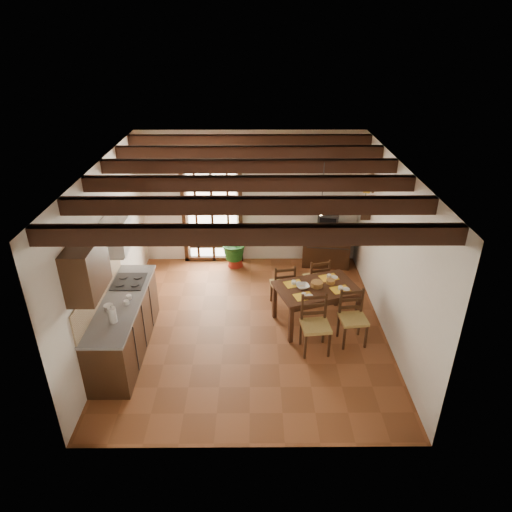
{
  "coord_description": "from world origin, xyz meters",
  "views": [
    {
      "loc": [
        0.06,
        -6.4,
        4.66
      ],
      "look_at": [
        0.1,
        0.4,
        1.15
      ],
      "focal_mm": 32.0,
      "sensor_mm": 36.0,
      "label": 1
    }
  ],
  "objects_px": {
    "pendant_lamp": "(321,208)",
    "potted_plant": "(235,242)",
    "chair_far_left": "(283,292)",
    "chair_far_right": "(316,286)",
    "kitchen_counter": "(124,325)",
    "chair_near_right": "(352,327)",
    "chair_near_left": "(315,334)",
    "crt_tv": "(328,221)",
    "dining_table": "(316,291)",
    "sideboard": "(326,247)"
  },
  "relations": [
    {
      "from": "chair_near_right",
      "to": "chair_far_left",
      "type": "relative_size",
      "value": 1.03
    },
    {
      "from": "chair_near_left",
      "to": "chair_near_right",
      "type": "relative_size",
      "value": 1.04
    },
    {
      "from": "kitchen_counter",
      "to": "crt_tv",
      "type": "relative_size",
      "value": 4.66
    },
    {
      "from": "chair_near_left",
      "to": "pendant_lamp",
      "type": "bearing_deg",
      "value": 77.12
    },
    {
      "from": "chair_far_left",
      "to": "pendant_lamp",
      "type": "relative_size",
      "value": 1.03
    },
    {
      "from": "chair_near_right",
      "to": "crt_tv",
      "type": "xyz_separation_m",
      "value": [
        -0.05,
        2.64,
        0.74
      ]
    },
    {
      "from": "chair_far_left",
      "to": "crt_tv",
      "type": "bearing_deg",
      "value": -132.58
    },
    {
      "from": "chair_far_right",
      "to": "potted_plant",
      "type": "xyz_separation_m",
      "value": [
        -1.54,
        1.31,
        0.29
      ]
    },
    {
      "from": "pendant_lamp",
      "to": "potted_plant",
      "type": "bearing_deg",
      "value": 126.38
    },
    {
      "from": "chair_far_left",
      "to": "chair_far_right",
      "type": "relative_size",
      "value": 0.99
    },
    {
      "from": "chair_far_left",
      "to": "potted_plant",
      "type": "relative_size",
      "value": 0.41
    },
    {
      "from": "dining_table",
      "to": "chair_far_right",
      "type": "distance_m",
      "value": 0.83
    },
    {
      "from": "dining_table",
      "to": "chair_far_left",
      "type": "relative_size",
      "value": 1.74
    },
    {
      "from": "dining_table",
      "to": "crt_tv",
      "type": "xyz_separation_m",
      "value": [
        0.48,
        2.11,
        0.39
      ]
    },
    {
      "from": "sideboard",
      "to": "potted_plant",
      "type": "bearing_deg",
      "value": -171.05
    },
    {
      "from": "kitchen_counter",
      "to": "potted_plant",
      "type": "bearing_deg",
      "value": 59.53
    },
    {
      "from": "pendant_lamp",
      "to": "chair_far_right",
      "type": "bearing_deg",
      "value": 81.11
    },
    {
      "from": "crt_tv",
      "to": "chair_far_right",
      "type": "bearing_deg",
      "value": -93.34
    },
    {
      "from": "chair_far_left",
      "to": "pendant_lamp",
      "type": "bearing_deg",
      "value": 130.54
    },
    {
      "from": "potted_plant",
      "to": "kitchen_counter",
      "type": "bearing_deg",
      "value": -120.47
    },
    {
      "from": "potted_plant",
      "to": "pendant_lamp",
      "type": "distance_m",
      "value": 2.86
    },
    {
      "from": "chair_near_right",
      "to": "pendant_lamp",
      "type": "bearing_deg",
      "value": 123.0
    },
    {
      "from": "pendant_lamp",
      "to": "chair_near_right",
      "type": "bearing_deg",
      "value": -50.31
    },
    {
      "from": "kitchen_counter",
      "to": "chair_near_left",
      "type": "distance_m",
      "value": 2.97
    },
    {
      "from": "chair_far_left",
      "to": "sideboard",
      "type": "bearing_deg",
      "value": -132.48
    },
    {
      "from": "chair_far_right",
      "to": "crt_tv",
      "type": "xyz_separation_m",
      "value": [
        0.38,
        1.36,
        0.74
      ]
    },
    {
      "from": "kitchen_counter",
      "to": "chair_far_left",
      "type": "height_order",
      "value": "kitchen_counter"
    },
    {
      "from": "crt_tv",
      "to": "potted_plant",
      "type": "distance_m",
      "value": 1.97
    },
    {
      "from": "pendant_lamp",
      "to": "crt_tv",
      "type": "bearing_deg",
      "value": 76.49
    },
    {
      "from": "chair_far_left",
      "to": "chair_near_left",
      "type": "bearing_deg",
      "value": 98.68
    },
    {
      "from": "kitchen_counter",
      "to": "chair_near_right",
      "type": "height_order",
      "value": "kitchen_counter"
    },
    {
      "from": "chair_near_left",
      "to": "dining_table",
      "type": "bearing_deg",
      "value": 76.23
    },
    {
      "from": "dining_table",
      "to": "chair_far_left",
      "type": "xyz_separation_m",
      "value": [
        -0.53,
        0.54,
        -0.35
      ]
    },
    {
      "from": "dining_table",
      "to": "sideboard",
      "type": "height_order",
      "value": "sideboard"
    },
    {
      "from": "chair_near_right",
      "to": "dining_table",
      "type": "bearing_deg",
      "value": 127.87
    },
    {
      "from": "dining_table",
      "to": "chair_near_left",
      "type": "relative_size",
      "value": 1.62
    },
    {
      "from": "crt_tv",
      "to": "sideboard",
      "type": "bearing_deg",
      "value": 102.3
    },
    {
      "from": "chair_near_left",
      "to": "sideboard",
      "type": "height_order",
      "value": "chair_near_left"
    },
    {
      "from": "dining_table",
      "to": "chair_near_left",
      "type": "bearing_deg",
      "value": -115.88
    },
    {
      "from": "crt_tv",
      "to": "pendant_lamp",
      "type": "bearing_deg",
      "value": -91.21
    },
    {
      "from": "chair_near_left",
      "to": "chair_far_right",
      "type": "height_order",
      "value": "chair_near_left"
    },
    {
      "from": "chair_far_left",
      "to": "chair_far_right",
      "type": "xyz_separation_m",
      "value": [
        0.63,
        0.21,
        0.0
      ]
    },
    {
      "from": "potted_plant",
      "to": "dining_table",
      "type": "bearing_deg",
      "value": -54.98
    },
    {
      "from": "kitchen_counter",
      "to": "crt_tv",
      "type": "distance_m",
      "value": 4.56
    },
    {
      "from": "chair_near_left",
      "to": "chair_far_left",
      "type": "height_order",
      "value": "chair_near_left"
    },
    {
      "from": "dining_table",
      "to": "potted_plant",
      "type": "height_order",
      "value": "potted_plant"
    },
    {
      "from": "chair_far_right",
      "to": "sideboard",
      "type": "distance_m",
      "value": 1.43
    },
    {
      "from": "chair_far_left",
      "to": "chair_far_right",
      "type": "distance_m",
      "value": 0.66
    },
    {
      "from": "dining_table",
      "to": "chair_far_right",
      "type": "bearing_deg",
      "value": 63.99
    },
    {
      "from": "chair_near_left",
      "to": "chair_far_right",
      "type": "bearing_deg",
      "value": 76.16
    }
  ]
}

